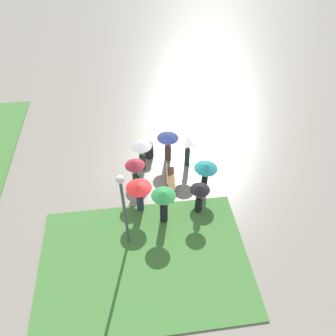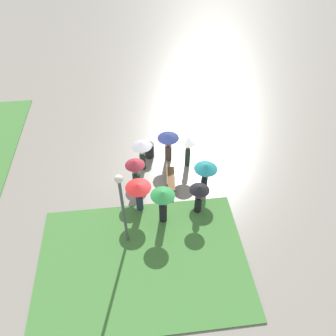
# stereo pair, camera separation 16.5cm
# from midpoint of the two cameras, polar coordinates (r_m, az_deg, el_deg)

# --- Properties ---
(ground_plane) EXTENTS (90.00, 90.00, 0.00)m
(ground_plane) POSITION_cam_midpoint_polar(r_m,az_deg,el_deg) (17.45, -3.79, -1.29)
(ground_plane) COLOR gray
(lawn_patch_near) EXTENTS (6.07, 8.73, 0.06)m
(lawn_patch_near) POSITION_cam_midpoint_polar(r_m,az_deg,el_deg) (14.33, -4.48, -15.92)
(lawn_patch_near) COLOR #427A38
(lawn_patch_near) RESTS_ON ground_plane
(park_bench) EXTENTS (1.71, 0.58, 0.90)m
(park_bench) POSITION_cam_midpoint_polar(r_m,az_deg,el_deg) (16.64, -0.07, -1.73)
(park_bench) COLOR brown
(park_bench) RESTS_ON ground_plane
(lamp_post) EXTENTS (0.32, 0.32, 4.10)m
(lamp_post) POSITION_cam_midpoint_polar(r_m,az_deg,el_deg) (12.83, -8.15, -5.95)
(lamp_post) COLOR #474C51
(lamp_post) RESTS_ON ground_plane
(trash_bin) EXTENTS (0.57, 0.57, 0.87)m
(trash_bin) POSITION_cam_midpoint_polar(r_m,az_deg,el_deg) (18.25, -3.65, 3.08)
(trash_bin) COLOR #232326
(trash_bin) RESTS_ON ground_plane
(crowd_person_black) EXTENTS (0.91, 0.91, 1.74)m
(crowd_person_black) POSITION_cam_midpoint_polar(r_m,az_deg,el_deg) (14.97, 5.20, -4.61)
(crowd_person_black) COLOR black
(crowd_person_black) RESTS_ON ground_plane
(crowd_person_maroon) EXTENTS (0.97, 0.97, 1.89)m
(crowd_person_maroon) POSITION_cam_midpoint_polar(r_m,az_deg,el_deg) (15.95, -5.97, -0.34)
(crowd_person_maroon) COLOR #1E3328
(crowd_person_maroon) RESTS_ON ground_plane
(crowd_person_white) EXTENTS (1.05, 1.05, 1.92)m
(crowd_person_white) POSITION_cam_midpoint_polar(r_m,az_deg,el_deg) (17.06, 3.20, 4.13)
(crowd_person_white) COLOR #1E3328
(crowd_person_white) RESTS_ON ground_plane
(crowd_person_red) EXTENTS (1.18, 1.18, 1.73)m
(crowd_person_red) POSITION_cam_midpoint_polar(r_m,az_deg,el_deg) (14.97, -5.37, -4.07)
(crowd_person_red) COLOR #282D47
(crowd_person_red) RESTS_ON ground_plane
(crowd_person_teal) EXTENTS (1.14, 1.14, 1.78)m
(crowd_person_teal) POSITION_cam_midpoint_polar(r_m,az_deg,el_deg) (15.82, 6.27, -0.41)
(crowd_person_teal) COLOR black
(crowd_person_teal) RESTS_ON ground_plane
(crowd_person_grey) EXTENTS (1.08, 1.08, 1.84)m
(crowd_person_grey) POSITION_cam_midpoint_polar(r_m,az_deg,el_deg) (16.91, -4.92, 3.35)
(crowd_person_grey) COLOR #1E3328
(crowd_person_grey) RESTS_ON ground_plane
(crowd_person_green) EXTENTS (1.08, 1.08, 1.99)m
(crowd_person_green) POSITION_cam_midpoint_polar(r_m,az_deg,el_deg) (14.40, -1.09, -5.73)
(crowd_person_green) COLOR black
(crowd_person_green) RESTS_ON ground_plane
(crowd_person_navy) EXTENTS (1.14, 1.14, 1.73)m
(crowd_person_navy) POSITION_cam_midpoint_polar(r_m,az_deg,el_deg) (17.50, -0.30, 4.62)
(crowd_person_navy) COLOR #47382D
(crowd_person_navy) RESTS_ON ground_plane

